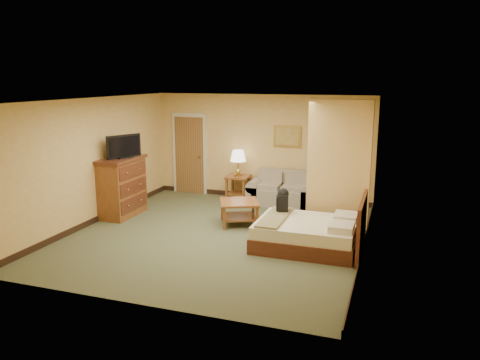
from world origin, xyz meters
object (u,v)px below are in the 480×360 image
at_px(loveseat, 282,194).
at_px(bed, 310,233).
at_px(dresser, 122,186).
at_px(coffee_table, 239,208).

xyz_separation_m(loveseat, bed, (1.17, -2.67, 0.00)).
bearing_deg(dresser, loveseat, 32.69).
relative_size(coffee_table, bed, 0.54).
bearing_deg(loveseat, bed, -66.26).
bearing_deg(bed, coffee_table, 152.16).
bearing_deg(dresser, bed, -8.76).
distance_m(coffee_table, bed, 1.87).
xyz_separation_m(coffee_table, bed, (1.65, -0.87, -0.09)).
height_order(loveseat, coffee_table, loveseat).
bearing_deg(dresser, coffee_table, 4.51).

